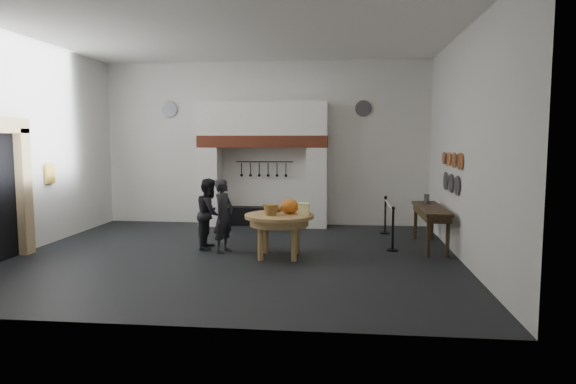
# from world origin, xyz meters

# --- Properties ---
(floor) EXTENTS (9.00, 8.00, 0.02)m
(floor) POSITION_xyz_m (0.00, 0.00, 0.00)
(floor) COLOR black
(floor) RESTS_ON ground
(ceiling) EXTENTS (9.00, 8.00, 0.02)m
(ceiling) POSITION_xyz_m (0.00, 0.00, 4.50)
(ceiling) COLOR silver
(ceiling) RESTS_ON wall_back
(wall_back) EXTENTS (9.00, 0.02, 4.50)m
(wall_back) POSITION_xyz_m (0.00, 4.00, 2.25)
(wall_back) COLOR silver
(wall_back) RESTS_ON floor
(wall_front) EXTENTS (9.00, 0.02, 4.50)m
(wall_front) POSITION_xyz_m (0.00, -4.00, 2.25)
(wall_front) COLOR silver
(wall_front) RESTS_ON floor
(wall_left) EXTENTS (0.02, 8.00, 4.50)m
(wall_left) POSITION_xyz_m (-4.50, 0.00, 2.25)
(wall_left) COLOR silver
(wall_left) RESTS_ON floor
(wall_right) EXTENTS (0.02, 8.00, 4.50)m
(wall_right) POSITION_xyz_m (4.50, 0.00, 2.25)
(wall_right) COLOR silver
(wall_right) RESTS_ON floor
(chimney_pier_left) EXTENTS (0.55, 0.70, 2.15)m
(chimney_pier_left) POSITION_xyz_m (-1.48, 3.65, 1.07)
(chimney_pier_left) COLOR silver
(chimney_pier_left) RESTS_ON floor
(chimney_pier_right) EXTENTS (0.55, 0.70, 2.15)m
(chimney_pier_right) POSITION_xyz_m (1.48, 3.65, 1.07)
(chimney_pier_right) COLOR silver
(chimney_pier_right) RESTS_ON floor
(hearth_brick_band) EXTENTS (3.50, 0.72, 0.32)m
(hearth_brick_band) POSITION_xyz_m (0.00, 3.65, 2.31)
(hearth_brick_band) COLOR #9E442B
(hearth_brick_band) RESTS_ON chimney_pier_left
(chimney_hood) EXTENTS (3.50, 0.70, 0.90)m
(chimney_hood) POSITION_xyz_m (0.00, 3.65, 2.92)
(chimney_hood) COLOR silver
(chimney_hood) RESTS_ON hearth_brick_band
(iron_range) EXTENTS (1.90, 0.45, 0.50)m
(iron_range) POSITION_xyz_m (0.00, 3.72, 0.25)
(iron_range) COLOR black
(iron_range) RESTS_ON floor
(utensil_rail) EXTENTS (1.60, 0.02, 0.02)m
(utensil_rail) POSITION_xyz_m (0.00, 3.92, 1.75)
(utensil_rail) COLOR black
(utensil_rail) RESTS_ON wall_back
(door_jamb_far) EXTENTS (0.22, 0.30, 2.60)m
(door_jamb_far) POSITION_xyz_m (-4.38, -0.30, 1.30)
(door_jamb_far) COLOR tan
(door_jamb_far) RESTS_ON floor
(wall_plaque) EXTENTS (0.05, 0.34, 0.44)m
(wall_plaque) POSITION_xyz_m (-4.45, 0.80, 1.60)
(wall_plaque) COLOR gold
(wall_plaque) RESTS_ON wall_left
(work_table) EXTENTS (1.75, 1.75, 0.07)m
(work_table) POSITION_xyz_m (0.90, -0.03, 0.84)
(work_table) COLOR tan
(work_table) RESTS_ON floor
(pumpkin) EXTENTS (0.36, 0.36, 0.31)m
(pumpkin) POSITION_xyz_m (1.10, 0.07, 1.03)
(pumpkin) COLOR orange
(pumpkin) RESTS_ON work_table
(cheese_block_big) EXTENTS (0.22, 0.22, 0.24)m
(cheese_block_big) POSITION_xyz_m (1.40, -0.08, 0.99)
(cheese_block_big) COLOR #FFF398
(cheese_block_big) RESTS_ON work_table
(cheese_block_small) EXTENTS (0.18, 0.18, 0.20)m
(cheese_block_small) POSITION_xyz_m (1.38, 0.22, 0.97)
(cheese_block_small) COLOR #F4E392
(cheese_block_small) RESTS_ON work_table
(wicker_basket) EXTENTS (0.40, 0.40, 0.22)m
(wicker_basket) POSITION_xyz_m (0.75, -0.18, 0.98)
(wicker_basket) COLOR #A47B3C
(wicker_basket) RESTS_ON work_table
(bread_loaf) EXTENTS (0.31, 0.18, 0.13)m
(bread_loaf) POSITION_xyz_m (0.80, 0.32, 0.94)
(bread_loaf) COLOR olive
(bread_loaf) RESTS_ON work_table
(visitor_near) EXTENTS (0.52, 0.65, 1.56)m
(visitor_near) POSITION_xyz_m (-0.31, 0.28, 0.78)
(visitor_near) COLOR black
(visitor_near) RESTS_ON floor
(visitor_far) EXTENTS (0.61, 0.77, 1.53)m
(visitor_far) POSITION_xyz_m (-0.71, 0.68, 0.77)
(visitor_far) COLOR black
(visitor_far) RESTS_ON floor
(side_table) EXTENTS (0.55, 2.20, 0.06)m
(side_table) POSITION_xyz_m (4.10, 1.24, 0.87)
(side_table) COLOR #392B14
(side_table) RESTS_ON floor
(pewter_jug) EXTENTS (0.12, 0.12, 0.22)m
(pewter_jug) POSITION_xyz_m (4.10, 1.84, 1.01)
(pewter_jug) COLOR #4E4E53
(pewter_jug) RESTS_ON side_table
(copper_pan_a) EXTENTS (0.03, 0.34, 0.34)m
(copper_pan_a) POSITION_xyz_m (4.46, 0.20, 1.95)
(copper_pan_a) COLOR #C6662D
(copper_pan_a) RESTS_ON wall_right
(copper_pan_b) EXTENTS (0.03, 0.32, 0.32)m
(copper_pan_b) POSITION_xyz_m (4.46, 0.75, 1.95)
(copper_pan_b) COLOR #C6662D
(copper_pan_b) RESTS_ON wall_right
(copper_pan_c) EXTENTS (0.03, 0.30, 0.30)m
(copper_pan_c) POSITION_xyz_m (4.46, 1.30, 1.95)
(copper_pan_c) COLOR #C6662D
(copper_pan_c) RESTS_ON wall_right
(copper_pan_d) EXTENTS (0.03, 0.28, 0.28)m
(copper_pan_d) POSITION_xyz_m (4.46, 1.85, 1.95)
(copper_pan_d) COLOR #C6662D
(copper_pan_d) RESTS_ON wall_right
(pewter_plate_left) EXTENTS (0.03, 0.40, 0.40)m
(pewter_plate_left) POSITION_xyz_m (4.46, 0.40, 1.45)
(pewter_plate_left) COLOR #4C4C51
(pewter_plate_left) RESTS_ON wall_right
(pewter_plate_mid) EXTENTS (0.03, 0.40, 0.40)m
(pewter_plate_mid) POSITION_xyz_m (4.46, 1.00, 1.45)
(pewter_plate_mid) COLOR #4C4C51
(pewter_plate_mid) RESTS_ON wall_right
(pewter_plate_right) EXTENTS (0.03, 0.40, 0.40)m
(pewter_plate_right) POSITION_xyz_m (4.46, 1.60, 1.45)
(pewter_plate_right) COLOR #4C4C51
(pewter_plate_right) RESTS_ON wall_right
(pewter_plate_back_left) EXTENTS (0.44, 0.03, 0.44)m
(pewter_plate_back_left) POSITION_xyz_m (-2.70, 3.96, 3.20)
(pewter_plate_back_left) COLOR #4C4C51
(pewter_plate_back_left) RESTS_ON wall_back
(pewter_plate_back_right) EXTENTS (0.44, 0.03, 0.44)m
(pewter_plate_back_right) POSITION_xyz_m (2.70, 3.96, 3.20)
(pewter_plate_back_right) COLOR #4C4C51
(pewter_plate_back_right) RESTS_ON wall_back
(barrier_post_near) EXTENTS (0.05, 0.05, 0.90)m
(barrier_post_near) POSITION_xyz_m (3.25, 0.81, 0.45)
(barrier_post_near) COLOR black
(barrier_post_near) RESTS_ON floor
(barrier_post_far) EXTENTS (0.05, 0.05, 0.90)m
(barrier_post_far) POSITION_xyz_m (3.25, 2.81, 0.45)
(barrier_post_far) COLOR black
(barrier_post_far) RESTS_ON floor
(barrier_rope) EXTENTS (0.04, 2.00, 0.04)m
(barrier_rope) POSITION_xyz_m (3.25, 1.81, 0.85)
(barrier_rope) COLOR white
(barrier_rope) RESTS_ON barrier_post_near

